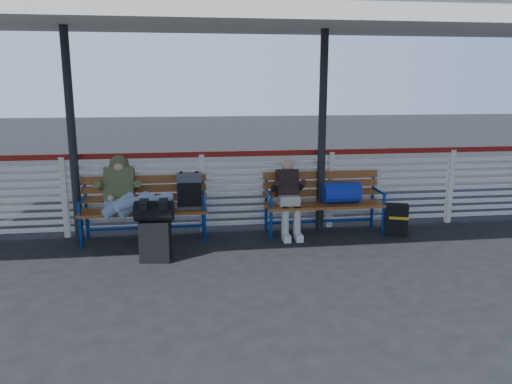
{
  "coord_description": "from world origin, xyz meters",
  "views": [
    {
      "loc": [
        -0.2,
        -5.51,
        2.22
      ],
      "look_at": [
        0.7,
        1.0,
        0.8
      ],
      "focal_mm": 35.0,
      "sensor_mm": 36.0,
      "label": 1
    }
  ],
  "objects": [
    {
      "name": "suitcase_side",
      "position": [
        2.87,
        1.34,
        0.24
      ],
      "size": [
        0.38,
        0.31,
        0.47
      ],
      "rotation": [
        0.0,
        0.0,
        -0.34
      ],
      "color": "black",
      "rests_on": "ground"
    },
    {
      "name": "canopy",
      "position": [
        -0.0,
        0.87,
        3.04
      ],
      "size": [
        12.6,
        3.6,
        3.16
      ],
      "color": "silver",
      "rests_on": "ground"
    },
    {
      "name": "ground",
      "position": [
        0.0,
        0.0,
        0.0
      ],
      "size": [
        60.0,
        60.0,
        0.0
      ],
      "primitive_type": "plane",
      "color": "black",
      "rests_on": "ground"
    },
    {
      "name": "fence",
      "position": [
        0.0,
        1.9,
        0.66
      ],
      "size": [
        12.08,
        0.08,
        1.24
      ],
      "color": "silver",
      "rests_on": "ground"
    },
    {
      "name": "bench_right",
      "position": [
        1.93,
        1.61,
        0.59
      ],
      "size": [
        1.8,
        0.56,
        0.92
      ],
      "color": "#94441C",
      "rests_on": "ground"
    },
    {
      "name": "bench_left",
      "position": [
        -0.6,
        1.62,
        0.61
      ],
      "size": [
        1.8,
        0.56,
        0.97
      ],
      "color": "#94441C",
      "rests_on": "ground"
    },
    {
      "name": "luggage_stack",
      "position": [
        -0.64,
        0.68,
        0.43
      ],
      "size": [
        0.51,
        0.33,
        0.79
      ],
      "rotation": [
        0.0,
        0.0,
        -0.13
      ],
      "color": "black",
      "rests_on": "ground"
    },
    {
      "name": "traveler_man",
      "position": [
        -0.99,
        1.3,
        0.7
      ],
      "size": [
        0.94,
        1.5,
        0.77
      ],
      "color": "#93A6C6",
      "rests_on": "ground"
    },
    {
      "name": "companion_person",
      "position": [
        1.27,
        1.57,
        0.6
      ],
      "size": [
        0.32,
        0.66,
        1.15
      ],
      "color": "#B4B2A3",
      "rests_on": "ground"
    }
  ]
}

